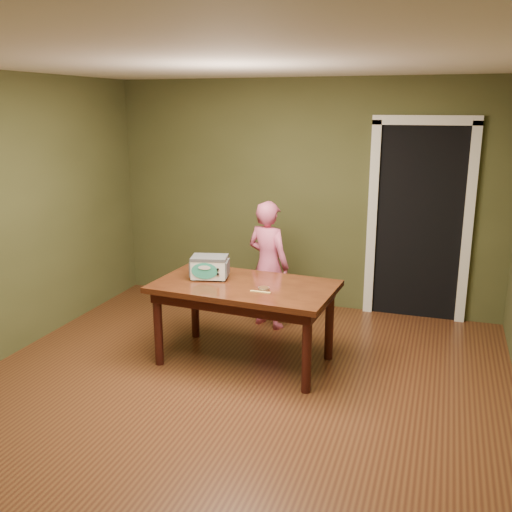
# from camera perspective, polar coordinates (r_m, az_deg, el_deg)

# --- Properties ---
(floor) EXTENTS (5.00, 5.00, 0.00)m
(floor) POSITION_cam_1_polar(r_m,az_deg,el_deg) (4.72, -3.21, -14.31)
(floor) COLOR brown
(floor) RESTS_ON ground
(room_shell) EXTENTS (4.52, 5.02, 2.61)m
(room_shell) POSITION_cam_1_polar(r_m,az_deg,el_deg) (4.16, -3.55, 6.70)
(room_shell) COLOR #494B28
(room_shell) RESTS_ON ground
(doorway) EXTENTS (1.10, 0.66, 2.25)m
(doorway) POSITION_cam_1_polar(r_m,az_deg,el_deg) (6.72, 16.11, 3.60)
(doorway) COLOR black
(doorway) RESTS_ON ground
(dining_table) EXTENTS (1.65, 1.00, 0.75)m
(dining_table) POSITION_cam_1_polar(r_m,az_deg,el_deg) (5.13, -1.15, -3.87)
(dining_table) COLOR #32150B
(dining_table) RESTS_ON floor
(toy_oven) EXTENTS (0.38, 0.30, 0.21)m
(toy_oven) POSITION_cam_1_polar(r_m,az_deg,el_deg) (5.25, -4.66, -1.04)
(toy_oven) COLOR #4C4F54
(toy_oven) RESTS_ON dining_table
(baking_pan) EXTENTS (0.10, 0.10, 0.02)m
(baking_pan) POSITION_cam_1_polar(r_m,az_deg,el_deg) (4.94, 0.79, -3.25)
(baking_pan) COLOR silver
(baking_pan) RESTS_ON dining_table
(spatula) EXTENTS (0.18, 0.03, 0.01)m
(spatula) POSITION_cam_1_polar(r_m,az_deg,el_deg) (4.87, 0.43, -3.61)
(spatula) COLOR tan
(spatula) RESTS_ON dining_table
(child) EXTENTS (0.58, 0.47, 1.36)m
(child) POSITION_cam_1_polar(r_m,az_deg,el_deg) (5.98, 1.23, -0.88)
(child) COLOR #CE557C
(child) RESTS_ON floor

